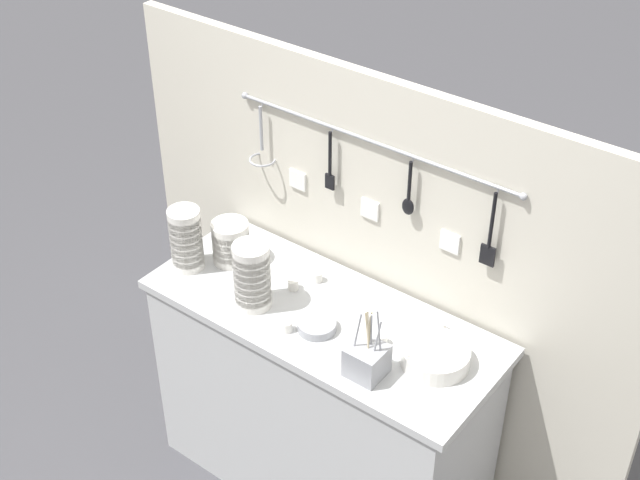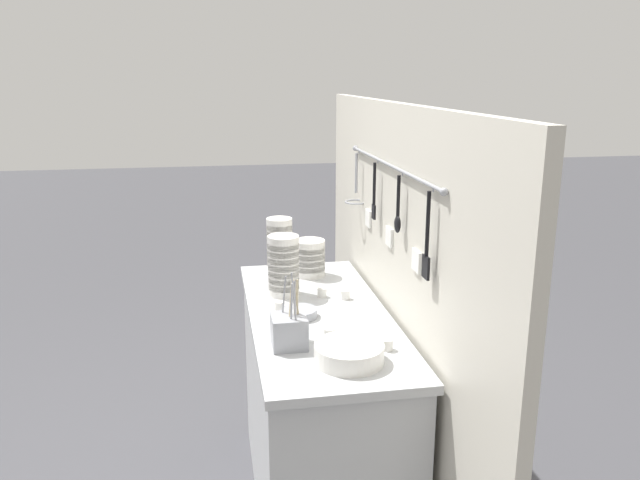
{
  "view_description": "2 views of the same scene",
  "coord_description": "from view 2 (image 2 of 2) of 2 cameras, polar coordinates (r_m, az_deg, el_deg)",
  "views": [
    {
      "loc": [
        1.38,
        -1.82,
        2.79
      ],
      "look_at": [
        -0.03,
        0.02,
        1.12
      ],
      "focal_mm": 50.0,
      "sensor_mm": 36.0,
      "label": 1
    },
    {
      "loc": [
        2.14,
        -0.37,
        1.7
      ],
      "look_at": [
        -0.01,
        0.01,
        1.12
      ],
      "focal_mm": 35.0,
      "sensor_mm": 36.0,
      "label": 2
    }
  ],
  "objects": [
    {
      "name": "cup_front_left",
      "position": [
        2.46,
        2.32,
        -5.01
      ],
      "size": [
        0.04,
        0.04,
        0.04
      ],
      "color": "silver",
      "rests_on": "counter"
    },
    {
      "name": "cup_back_right",
      "position": [
        2.48,
        0.19,
        -4.83
      ],
      "size": [
        0.04,
        0.04,
        0.04
      ],
      "color": "silver",
      "rests_on": "counter"
    },
    {
      "name": "steel_mixing_bowl",
      "position": [
        2.29,
        -1.88,
        -6.68
      ],
      "size": [
        0.13,
        0.13,
        0.03
      ],
      "color": "#93969E",
      "rests_on": "counter"
    },
    {
      "name": "bowl_stack_wide_centre",
      "position": [
        2.8,
        -3.72,
        -0.41
      ],
      "size": [
        0.12,
        0.12,
        0.24
      ],
      "color": "silver",
      "rests_on": "counter"
    },
    {
      "name": "bowl_stack_nested_right",
      "position": [
        2.73,
        -0.95,
        -1.64
      ],
      "size": [
        0.13,
        0.13,
        0.16
      ],
      "color": "silver",
      "rests_on": "counter"
    },
    {
      "name": "cup_edge_near",
      "position": [
        2.35,
        -3.71,
        -6.05
      ],
      "size": [
        0.04,
        0.04,
        0.04
      ],
      "color": "silver",
      "rests_on": "counter"
    },
    {
      "name": "cutlery_caddy",
      "position": [
        2.04,
        -2.84,
        -8.25
      ],
      "size": [
        0.11,
        0.11,
        0.26
      ],
      "color": "#93969E",
      "rests_on": "counter"
    },
    {
      "name": "cup_by_caddy",
      "position": [
        2.04,
        6.16,
        -9.49
      ],
      "size": [
        0.04,
        0.04,
        0.04
      ],
      "color": "silver",
      "rests_on": "counter"
    },
    {
      "name": "plate_stack",
      "position": [
        1.94,
        2.67,
        -10.31
      ],
      "size": [
        0.22,
        0.22,
        0.06
      ],
      "color": "silver",
      "rests_on": "counter"
    },
    {
      "name": "cup_edge_far",
      "position": [
        2.11,
        0.85,
        -8.55
      ],
      "size": [
        0.04,
        0.04,
        0.04
      ],
      "color": "silver",
      "rests_on": "counter"
    },
    {
      "name": "counter",
      "position": [
        2.52,
        -0.14,
        -15.58
      ],
      "size": [
        1.25,
        0.51,
        0.85
      ],
      "color": "#B7BABC",
      "rests_on": "ground"
    },
    {
      "name": "bowl_stack_short_front",
      "position": [
        2.48,
        -3.35,
        -2.34
      ],
      "size": [
        0.12,
        0.12,
        0.24
      ],
      "color": "silver",
      "rests_on": "counter"
    },
    {
      "name": "back_wall",
      "position": [
        2.41,
        6.71,
        -7.03
      ],
      "size": [
        2.05,
        0.11,
        1.61
      ],
      "color": "beige",
      "rests_on": "ground"
    }
  ]
}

